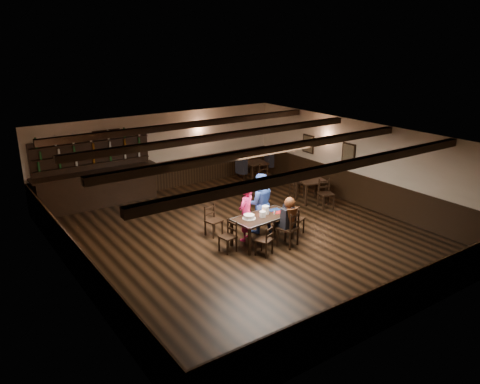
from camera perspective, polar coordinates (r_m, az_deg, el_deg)
ground at (r=12.83m, az=0.55°, el=-5.38°), size 10.00×10.00×0.00m
room_shell at (r=12.26m, az=0.51°, el=2.17°), size 9.02×10.02×2.71m
dining_table at (r=12.20m, az=2.80°, el=-3.26°), size 1.71×0.96×0.75m
chair_near_left at (r=11.58m, az=3.26°, el=-5.63°), size 0.48×0.47×0.80m
chair_near_right at (r=12.06m, az=6.23°, el=-4.15°), size 0.57×0.56×0.98m
chair_end_left at (r=11.82m, az=-1.26°, el=-5.09°), size 0.40×0.42×0.80m
chair_end_right at (r=12.78m, az=6.62°, el=-3.05°), size 0.53×0.54×0.90m
chair_far_pushed at (r=12.76m, az=-3.46°, el=-3.15°), size 0.46×0.45×0.84m
woman_pink at (r=12.33m, az=0.74°, el=-2.57°), size 0.66×0.56×1.53m
man_blue at (r=12.81m, az=2.38°, el=-1.37°), size 1.01×0.91×1.69m
seated_person at (r=11.97m, az=6.00°, el=-2.78°), size 0.37×0.56×0.91m
cake at (r=11.97m, az=1.11°, el=-3.04°), size 0.34×0.34×0.11m
plate_stack_a at (r=12.07m, az=2.76°, el=-2.72°), size 0.16×0.16×0.15m
plate_stack_b at (r=12.28m, az=3.13°, el=-2.19°), size 0.18×0.18×0.22m
tea_light at (r=12.27m, az=2.68°, el=-2.63°), size 0.06×0.06×0.06m
salt_shaker at (r=12.29m, az=4.22°, el=-2.51°), size 0.04×0.04×0.09m
pepper_shaker at (r=12.34m, az=4.35°, el=-2.42°), size 0.04×0.04×0.09m
drink_glass at (r=12.38m, az=3.35°, el=-2.31°), size 0.06×0.06×0.10m
menu_red at (r=12.45m, az=4.67°, el=-2.46°), size 0.32×0.25×0.00m
menu_blue at (r=12.60m, az=4.23°, el=-2.17°), size 0.33×0.24×0.00m
bar_counter at (r=15.58m, az=-17.06°, el=1.02°), size 3.96×0.70×2.20m
back_table_a at (r=15.40m, az=8.70°, el=1.15°), size 1.06×1.06×0.75m
back_table_b at (r=17.35m, az=1.89°, el=3.32°), size 0.84×0.84×0.75m
bg_patron_left at (r=16.77m, az=0.18°, el=3.59°), size 0.33×0.44×0.81m
bg_patron_right at (r=17.70m, az=3.60°, el=4.25°), size 0.27×0.39×0.75m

